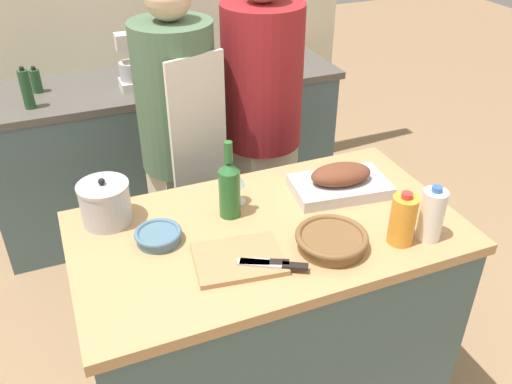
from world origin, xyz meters
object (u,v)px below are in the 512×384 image
(knife_chef, at_px, (276,264))
(knife_paring, at_px, (265,262))
(wine_bottle_green, at_px, (229,187))
(wine_glass_left, at_px, (236,179))
(stand_mixer, at_px, (136,66))
(milk_jug, at_px, (432,215))
(person_cook_aproned, at_px, (180,141))
(wicker_basket, at_px, (331,240))
(condiment_bottle_tall, at_px, (271,45))
(person_cook_guest, at_px, (262,120))
(cutting_board, at_px, (239,259))
(stock_pot, at_px, (105,203))
(juice_jug, at_px, (403,220))
(mixing_bowl, at_px, (158,235))
(roasting_pan, at_px, (340,182))
(condiment_bottle_extra, at_px, (36,81))
(condiment_bottle_short, at_px, (26,89))

(knife_chef, xyz_separation_m, knife_paring, (-0.03, 0.02, 0.00))
(wine_bottle_green, height_order, knife_paring, wine_bottle_green)
(wine_glass_left, bearing_deg, stand_mixer, 95.04)
(wine_bottle_green, relative_size, knife_paring, 1.82)
(milk_jug, relative_size, person_cook_aproned, 0.12)
(milk_jug, distance_m, knife_chef, 0.54)
(wicker_basket, relative_size, knife_paring, 1.50)
(wicker_basket, bearing_deg, condiment_bottle_tall, 72.51)
(person_cook_aproned, xyz_separation_m, person_cook_guest, (0.42, 0.05, 0.01))
(cutting_board, bearing_deg, wicker_basket, -8.81)
(stock_pot, xyz_separation_m, person_cook_guest, (0.82, 0.57, -0.08))
(cutting_board, distance_m, wine_glass_left, 0.35)
(juice_jug, bearing_deg, wine_bottle_green, 142.47)
(condiment_bottle_tall, bearing_deg, wicker_basket, -107.49)
(wine_bottle_green, bearing_deg, person_cook_aproned, 90.89)
(condiment_bottle_tall, bearing_deg, mixing_bowl, -124.87)
(mixing_bowl, relative_size, knife_chef, 0.79)
(wine_bottle_green, bearing_deg, milk_jug, -33.51)
(condiment_bottle_tall, bearing_deg, person_cook_guest, -116.26)
(cutting_board, xyz_separation_m, knife_paring, (0.07, -0.06, 0.01))
(wicker_basket, bearing_deg, person_cook_aproned, 104.99)
(milk_jug, relative_size, stand_mixer, 0.66)
(roasting_pan, xyz_separation_m, wine_bottle_green, (-0.44, 0.01, 0.07))
(milk_jug, bearing_deg, wine_glass_left, 139.49)
(roasting_pan, distance_m, condiment_bottle_extra, 1.79)
(condiment_bottle_tall, bearing_deg, cutting_board, -116.47)
(milk_jug, xyz_separation_m, wine_bottle_green, (-0.57, 0.38, 0.02))
(mixing_bowl, distance_m, knife_paring, 0.38)
(milk_jug, distance_m, knife_paring, 0.57)
(knife_paring, bearing_deg, person_cook_aproned, 90.77)
(knife_paring, bearing_deg, wine_bottle_green, 90.52)
(wicker_basket, distance_m, person_cook_aproned, 0.97)
(stand_mixer, bearing_deg, wine_bottle_green, -87.39)
(knife_paring, relative_size, condiment_bottle_tall, 0.88)
(knife_paring, bearing_deg, cutting_board, 137.74)
(roasting_pan, bearing_deg, condiment_bottle_short, 129.53)
(cutting_board, height_order, condiment_bottle_tall, condiment_bottle_tall)
(wine_bottle_green, relative_size, condiment_bottle_short, 1.36)
(condiment_bottle_short, bearing_deg, person_cook_aproned, -45.82)
(cutting_board, bearing_deg, juice_jug, -11.16)
(wicker_basket, height_order, wine_bottle_green, wine_bottle_green)
(juice_jug, height_order, knife_chef, juice_jug)
(wine_bottle_green, height_order, condiment_bottle_extra, wine_bottle_green)
(wine_glass_left, xyz_separation_m, person_cook_guest, (0.36, 0.62, -0.10))
(knife_paring, bearing_deg, condiment_bottle_tall, 66.01)
(mixing_bowl, xyz_separation_m, condiment_bottle_tall, (1.08, 1.55, 0.06))
(cutting_board, bearing_deg, knife_chef, -41.30)
(mixing_bowl, xyz_separation_m, wine_glass_left, (0.32, 0.12, 0.07))
(person_cook_guest, bearing_deg, condiment_bottle_tall, 46.11)
(roasting_pan, relative_size, mixing_bowl, 2.42)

